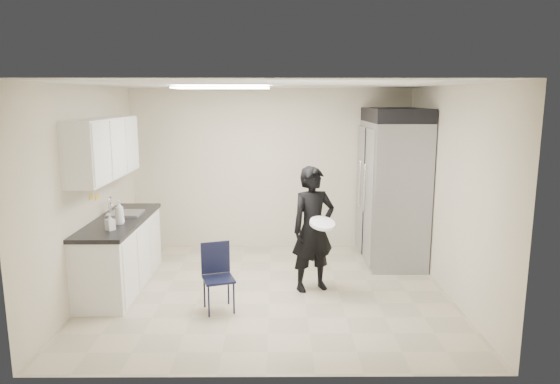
{
  "coord_description": "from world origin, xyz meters",
  "views": [
    {
      "loc": [
        0.1,
        -6.06,
        2.44
      ],
      "look_at": [
        0.13,
        0.2,
        1.26
      ],
      "focal_mm": 32.0,
      "sensor_mm": 36.0,
      "label": 1
    }
  ],
  "objects_px": {
    "commercial_fridge": "(393,193)",
    "man_tuxedo": "(313,229)",
    "lower_counter": "(121,255)",
    "folding_chair": "(219,279)"
  },
  "relations": [
    {
      "from": "commercial_fridge",
      "to": "man_tuxedo",
      "type": "height_order",
      "value": "commercial_fridge"
    },
    {
      "from": "lower_counter",
      "to": "commercial_fridge",
      "type": "relative_size",
      "value": 0.9
    },
    {
      "from": "commercial_fridge",
      "to": "folding_chair",
      "type": "distance_m",
      "value": 3.11
    },
    {
      "from": "lower_counter",
      "to": "folding_chair",
      "type": "distance_m",
      "value": 1.58
    },
    {
      "from": "commercial_fridge",
      "to": "folding_chair",
      "type": "relative_size",
      "value": 2.74
    },
    {
      "from": "lower_counter",
      "to": "folding_chair",
      "type": "height_order",
      "value": "lower_counter"
    },
    {
      "from": "commercial_fridge",
      "to": "man_tuxedo",
      "type": "relative_size",
      "value": 1.31
    },
    {
      "from": "lower_counter",
      "to": "man_tuxedo",
      "type": "relative_size",
      "value": 1.18
    },
    {
      "from": "folding_chair",
      "to": "man_tuxedo",
      "type": "height_order",
      "value": "man_tuxedo"
    },
    {
      "from": "lower_counter",
      "to": "folding_chair",
      "type": "xyz_separation_m",
      "value": [
        1.37,
        -0.78,
        -0.05
      ]
    }
  ]
}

